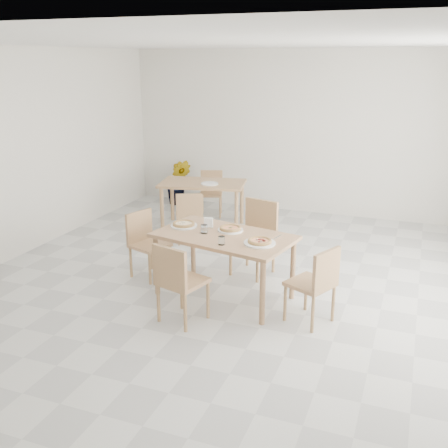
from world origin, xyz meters
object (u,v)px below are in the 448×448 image
(chair_west, at_px, (145,239))
(plate_empty, at_px, (210,184))
(main_table, at_px, (224,242))
(pizza_pepperoni, at_px, (260,241))
(chair_east, at_px, (317,280))
(plate_pepperoni, at_px, (260,243))
(plate_mushroom, at_px, (184,226))
(chair_back_n, at_px, (211,190))
(napkin_holder, at_px, (209,223))
(chair_south, at_px, (177,278))
(tumbler_b, at_px, (204,229))
(potted_plant, at_px, (178,182))
(pizza_margherita, at_px, (230,228))
(chair_north, at_px, (256,232))
(tumbler_a, at_px, (222,241))
(pizza_mushroom, at_px, (184,224))
(plate_margherita, at_px, (230,230))
(second_table, at_px, (203,188))
(chair_back_s, at_px, (189,214))

(chair_west, relative_size, plate_empty, 3.04)
(main_table, bearing_deg, pizza_pepperoni, -6.11)
(chair_east, distance_m, plate_pepperoni, 0.72)
(plate_mushroom, xyz_separation_m, chair_back_n, (-0.84, 2.91, -0.31))
(main_table, distance_m, pizza_pepperoni, 0.50)
(plate_mushroom, bearing_deg, napkin_holder, 10.00)
(plate_pepperoni, bearing_deg, chair_east, -11.53)
(chair_south, distance_m, tumbler_b, 0.80)
(plate_pepperoni, relative_size, potted_plant, 0.40)
(plate_pepperoni, height_order, napkin_holder, napkin_holder)
(plate_empty, bearing_deg, pizza_margherita, -61.68)
(plate_mushroom, bearing_deg, main_table, -11.89)
(chair_north, distance_m, tumbler_b, 0.97)
(napkin_holder, distance_m, plate_empty, 2.21)
(tumbler_a, relative_size, napkin_holder, 0.75)
(main_table, bearing_deg, pizza_mushroom, 179.37)
(chair_back_n, distance_m, plate_empty, 0.92)
(napkin_holder, bearing_deg, chair_back_n, 99.27)
(plate_margherita, relative_size, plate_pepperoni, 0.85)
(pizza_margherita, bearing_deg, second_table, 120.57)
(chair_north, height_order, pizza_margherita, chair_north)
(main_table, relative_size, chair_west, 2.02)
(plate_empty, bearing_deg, pizza_pepperoni, -56.64)
(pizza_pepperoni, bearing_deg, plate_mushroom, 165.58)
(chair_west, height_order, plate_empty, chair_west)
(napkin_holder, bearing_deg, plate_empty, 99.72)
(chair_back_n, bearing_deg, plate_pepperoni, -78.43)
(chair_south, distance_m, plate_pepperoni, 0.96)
(chair_north, distance_m, pizza_pepperoni, 1.06)
(chair_north, distance_m, plate_mushroom, 1.00)
(plate_pepperoni, height_order, pizza_pepperoni, pizza_pepperoni)
(pizza_mushroom, distance_m, chair_back_s, 1.56)
(chair_west, height_order, chair_east, chair_east)
(chair_north, bearing_deg, plate_empty, 144.80)
(chair_north, xyz_separation_m, pizza_pepperoni, (0.34, -0.98, 0.24))
(chair_south, height_order, plate_margherita, chair_south)
(chair_north, relative_size, chair_east, 1.12)
(chair_north, xyz_separation_m, plate_pepperoni, (0.34, -0.98, 0.22))
(chair_east, height_order, plate_empty, chair_east)
(main_table, distance_m, tumbler_a, 0.35)
(tumbler_b, height_order, second_table, tumbler_b)
(main_table, xyz_separation_m, napkin_holder, (-0.26, 0.17, 0.14))
(pizza_mushroom, bearing_deg, chair_north, 46.81)
(pizza_margherita, relative_size, pizza_pepperoni, 0.91)
(second_table, height_order, chair_back_n, chair_back_n)
(tumbler_b, height_order, plate_empty, tumbler_b)
(plate_pepperoni, bearing_deg, plate_empty, 123.36)
(chair_south, height_order, chair_north, chair_north)
(chair_east, xyz_separation_m, plate_pepperoni, (-0.65, 0.13, 0.27))
(plate_mushroom, distance_m, tumbler_b, 0.36)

